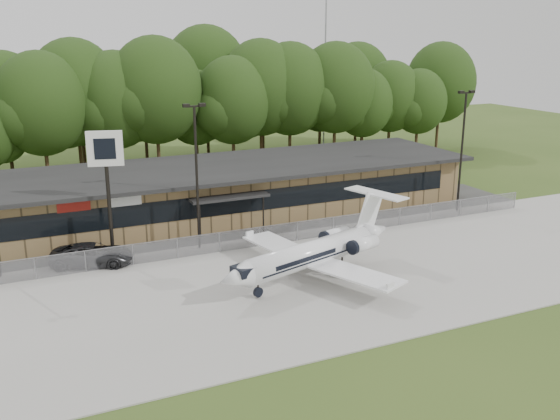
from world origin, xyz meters
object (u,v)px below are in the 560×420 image
suv (92,255)px  pole_sign (106,162)px  terminal (229,189)px  business_jet (316,253)px

suv → pole_sign: size_ratio=0.61×
terminal → suv: bearing=-148.1°
terminal → business_jet: business_jet is taller
business_jet → suv: bearing=129.4°
suv → terminal: bearing=-39.8°
terminal → pole_sign: bearing=-146.9°
business_jet → suv: 14.74m
terminal → suv: size_ratio=7.70×
business_jet → pole_sign: (-10.84, 8.69, 5.00)m
suv → business_jet: bearing=-105.3°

